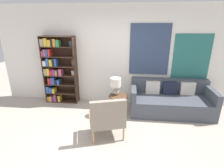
# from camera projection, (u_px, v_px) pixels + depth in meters

# --- Properties ---
(ground_plane) EXTENTS (14.00, 14.00, 0.00)m
(ground_plane) POSITION_uv_depth(u_px,v_px,m) (101.00, 145.00, 3.38)
(ground_plane) COLOR #B2A899
(wall_back) EXTENTS (6.40, 0.08, 2.70)m
(wall_back) POSITION_uv_depth(u_px,v_px,m) (114.00, 56.00, 4.82)
(wall_back) COLOR white
(wall_back) RESTS_ON ground_plane
(bookshelf) EXTENTS (0.93, 0.30, 1.89)m
(bookshelf) POSITION_uv_depth(u_px,v_px,m) (56.00, 69.00, 4.94)
(bookshelf) COLOR #422B1E
(bookshelf) RESTS_ON ground_plane
(armchair) EXTENTS (0.81, 0.73, 0.90)m
(armchair) POSITION_uv_depth(u_px,v_px,m) (107.00, 117.00, 3.41)
(armchair) COLOR tan
(armchair) RESTS_ON ground_plane
(couch) EXTENTS (2.03, 0.95, 0.81)m
(couch) POSITION_uv_depth(u_px,v_px,m) (170.00, 101.00, 4.56)
(couch) COLOR #474C56
(couch) RESTS_ON ground_plane
(side_table) EXTENTS (0.48, 0.48, 0.53)m
(side_table) POSITION_uv_depth(u_px,v_px,m) (118.00, 98.00, 4.34)
(side_table) COLOR brown
(side_table) RESTS_ON ground_plane
(table_lamp) EXTENTS (0.26, 0.26, 0.43)m
(table_lamp) POSITION_uv_depth(u_px,v_px,m) (116.00, 85.00, 4.28)
(table_lamp) COLOR #A59E93
(table_lamp) RESTS_ON side_table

